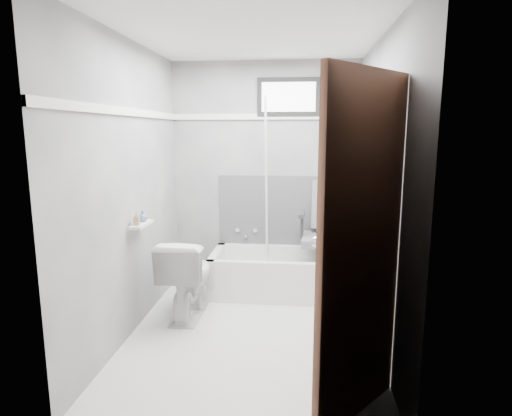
# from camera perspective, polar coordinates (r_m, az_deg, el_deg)

# --- Properties ---
(floor) EXTENTS (2.60, 2.60, 0.00)m
(floor) POSITION_cam_1_polar(r_m,az_deg,el_deg) (3.76, -0.56, -16.17)
(floor) COLOR white
(floor) RESTS_ON ground
(ceiling) EXTENTS (2.60, 2.60, 0.00)m
(ceiling) POSITION_cam_1_polar(r_m,az_deg,el_deg) (3.44, -0.63, 22.47)
(ceiling) COLOR silver
(ceiling) RESTS_ON floor
(wall_back) EXTENTS (2.00, 0.02, 2.40)m
(wall_back) POSITION_cam_1_polar(r_m,az_deg,el_deg) (4.68, 1.17, 4.48)
(wall_back) COLOR slate
(wall_back) RESTS_ON floor
(wall_front) EXTENTS (2.00, 0.02, 2.40)m
(wall_front) POSITION_cam_1_polar(r_m,az_deg,el_deg) (2.13, -4.45, -2.59)
(wall_front) COLOR slate
(wall_front) RESTS_ON floor
(wall_left) EXTENTS (0.02, 2.60, 2.40)m
(wall_left) POSITION_cam_1_polar(r_m,az_deg,el_deg) (3.64, -16.43, 2.40)
(wall_left) COLOR slate
(wall_left) RESTS_ON floor
(wall_right) EXTENTS (0.02, 2.60, 2.40)m
(wall_right) POSITION_cam_1_polar(r_m,az_deg,el_deg) (3.43, 16.24, 1.95)
(wall_right) COLOR slate
(wall_right) RESTS_ON floor
(bathtub) EXTENTS (1.50, 0.70, 0.42)m
(bathtub) POSITION_cam_1_polar(r_m,az_deg,el_deg) (4.52, 3.68, -8.63)
(bathtub) COLOR white
(bathtub) RESTS_ON floor
(office_chair) EXTENTS (0.64, 0.64, 1.04)m
(office_chair) POSITION_cam_1_polar(r_m,az_deg,el_deg) (4.45, 9.52, -3.25)
(office_chair) COLOR slate
(office_chair) RESTS_ON bathtub
(toilet) EXTENTS (0.42, 0.74, 0.72)m
(toilet) POSITION_cam_1_polar(r_m,az_deg,el_deg) (3.98, -9.11, -9.07)
(toilet) COLOR white
(toilet) RESTS_ON floor
(door) EXTENTS (0.78, 0.78, 2.00)m
(door) POSITION_cam_1_polar(r_m,az_deg,el_deg) (2.25, 21.32, -7.83)
(door) COLOR brown
(door) RESTS_ON floor
(window) EXTENTS (0.66, 0.04, 0.40)m
(window) POSITION_cam_1_polar(r_m,az_deg,el_deg) (4.64, 4.37, 14.54)
(window) COLOR black
(window) RESTS_ON wall_back
(backerboard) EXTENTS (1.50, 0.02, 0.78)m
(backerboard) POSITION_cam_1_polar(r_m,az_deg,el_deg) (4.72, 4.17, -0.42)
(backerboard) COLOR #4C4C4F
(backerboard) RESTS_ON wall_back
(trim_back) EXTENTS (2.00, 0.02, 0.06)m
(trim_back) POSITION_cam_1_polar(r_m,az_deg,el_deg) (4.65, 1.18, 12.09)
(trim_back) COLOR white
(trim_back) RESTS_ON wall_back
(trim_left) EXTENTS (0.02, 2.60, 0.06)m
(trim_left) POSITION_cam_1_polar(r_m,az_deg,el_deg) (3.61, -16.74, 12.18)
(trim_left) COLOR white
(trim_left) RESTS_ON wall_left
(pole) EXTENTS (0.02, 0.40, 1.92)m
(pole) POSITION_cam_1_polar(r_m,az_deg,el_deg) (4.46, 1.40, 2.24)
(pole) COLOR white
(pole) RESTS_ON bathtub
(shelf) EXTENTS (0.10, 0.32, 0.02)m
(shelf) POSITION_cam_1_polar(r_m,az_deg,el_deg) (3.70, -15.01, -2.14)
(shelf) COLOR silver
(shelf) RESTS_ON wall_left
(soap_bottle_a) EXTENTS (0.05, 0.05, 0.10)m
(soap_bottle_a) POSITION_cam_1_polar(r_m,az_deg,el_deg) (3.62, -15.65, -1.39)
(soap_bottle_a) COLOR #A77C53
(soap_bottle_a) RESTS_ON shelf
(soap_bottle_b) EXTENTS (0.11, 0.11, 0.10)m
(soap_bottle_b) POSITION_cam_1_polar(r_m,az_deg,el_deg) (3.75, -14.87, -1.05)
(soap_bottle_b) COLOR slate
(soap_bottle_b) RESTS_ON shelf
(faucet) EXTENTS (0.26, 0.10, 0.16)m
(faucet) POSITION_cam_1_polar(r_m,az_deg,el_deg) (4.78, -1.28, -3.31)
(faucet) COLOR silver
(faucet) RESTS_ON wall_back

